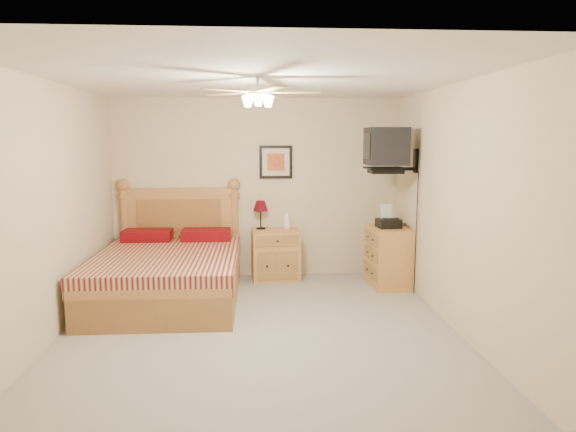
% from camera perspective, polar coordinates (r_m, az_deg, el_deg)
% --- Properties ---
extents(floor, '(4.50, 4.50, 0.00)m').
position_cam_1_polar(floor, '(5.33, -3.17, -12.80)').
color(floor, gray).
rests_on(floor, ground).
extents(ceiling, '(4.00, 4.50, 0.04)m').
position_cam_1_polar(ceiling, '(5.00, -3.41, 14.98)').
color(ceiling, white).
rests_on(ceiling, ground).
extents(wall_back, '(4.00, 0.04, 2.50)m').
position_cam_1_polar(wall_back, '(7.25, -3.49, 3.08)').
color(wall_back, beige).
rests_on(wall_back, ground).
extents(wall_front, '(4.00, 0.04, 2.50)m').
position_cam_1_polar(wall_front, '(2.80, -2.74, -5.70)').
color(wall_front, beige).
rests_on(wall_front, ground).
extents(wall_left, '(0.04, 4.50, 2.50)m').
position_cam_1_polar(wall_left, '(5.38, -25.12, 0.37)').
color(wall_left, beige).
rests_on(wall_left, ground).
extents(wall_right, '(0.04, 4.50, 2.50)m').
position_cam_1_polar(wall_right, '(5.42, 18.39, 0.80)').
color(wall_right, beige).
rests_on(wall_right, ground).
extents(bed, '(1.67, 2.18, 1.40)m').
position_cam_1_polar(bed, '(6.29, -13.33, -3.02)').
color(bed, '#B26F3A').
rests_on(bed, ground).
extents(nightstand, '(0.68, 0.53, 0.70)m').
position_cam_1_polar(nightstand, '(7.16, -1.40, -4.29)').
color(nightstand, '#B67439').
rests_on(nightstand, ground).
extents(table_lamp, '(0.26, 0.26, 0.40)m').
position_cam_1_polar(table_lamp, '(7.13, -3.06, 0.14)').
color(table_lamp, '#540811').
rests_on(table_lamp, nightstand).
extents(lotion_bottle, '(0.13, 0.13, 0.27)m').
position_cam_1_polar(lotion_bottle, '(7.12, -0.12, -0.40)').
color(lotion_bottle, white).
rests_on(lotion_bottle, nightstand).
extents(framed_picture, '(0.46, 0.04, 0.46)m').
position_cam_1_polar(framed_picture, '(7.21, -1.36, 6.01)').
color(framed_picture, black).
rests_on(framed_picture, wall_back).
extents(dresser, '(0.51, 0.70, 0.79)m').
position_cam_1_polar(dresser, '(6.95, 11.09, -4.45)').
color(dresser, '#BC6C39').
rests_on(dresser, ground).
extents(fax_machine, '(0.31, 0.33, 0.30)m').
position_cam_1_polar(fax_machine, '(6.81, 11.11, -0.03)').
color(fax_machine, black).
rests_on(fax_machine, dresser).
extents(magazine_lower, '(0.29, 0.33, 0.03)m').
position_cam_1_polar(magazine_lower, '(7.05, 10.88, -0.85)').
color(magazine_lower, tan).
rests_on(magazine_lower, dresser).
extents(magazine_upper, '(0.23, 0.30, 0.02)m').
position_cam_1_polar(magazine_upper, '(7.07, 10.95, -0.63)').
color(magazine_upper, gray).
rests_on(magazine_upper, magazine_lower).
extents(wall_tv, '(0.56, 0.46, 0.58)m').
position_cam_1_polar(wall_tv, '(6.56, 12.13, 7.24)').
color(wall_tv, black).
rests_on(wall_tv, wall_right).
extents(ceiling_fan, '(1.14, 1.14, 0.28)m').
position_cam_1_polar(ceiling_fan, '(4.78, -3.37, 13.58)').
color(ceiling_fan, silver).
rests_on(ceiling_fan, ceiling).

